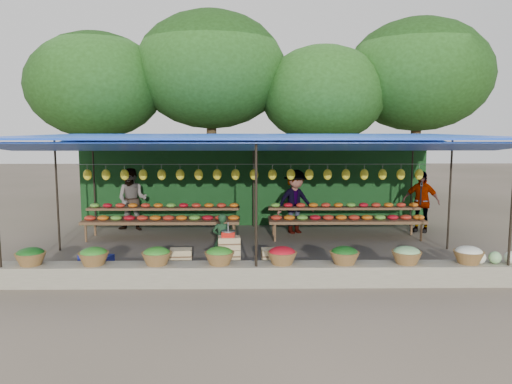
{
  "coord_description": "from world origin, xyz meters",
  "views": [
    {
      "loc": [
        -0.12,
        -12.06,
        3.0
      ],
      "look_at": [
        0.04,
        0.2,
        1.42
      ],
      "focal_mm": 35.0,
      "sensor_mm": 36.0,
      "label": 1
    }
  ],
  "objects_px": {
    "vendor_seated": "(222,238)",
    "blue_crate_back": "(92,261)",
    "crate_counter": "(228,258)",
    "weighing_scale": "(228,233)",
    "blue_crate_front": "(101,262)"
  },
  "relations": [
    {
      "from": "weighing_scale",
      "to": "vendor_seated",
      "type": "distance_m",
      "value": 0.86
    },
    {
      "from": "weighing_scale",
      "to": "blue_crate_back",
      "type": "bearing_deg",
      "value": 171.19
    },
    {
      "from": "blue_crate_back",
      "to": "weighing_scale",
      "type": "bearing_deg",
      "value": 12.42
    },
    {
      "from": "blue_crate_back",
      "to": "vendor_seated",
      "type": "bearing_deg",
      "value": 28.13
    },
    {
      "from": "weighing_scale",
      "to": "blue_crate_front",
      "type": "relative_size",
      "value": 0.63
    },
    {
      "from": "crate_counter",
      "to": "weighing_scale",
      "type": "distance_m",
      "value": 0.53
    },
    {
      "from": "weighing_scale",
      "to": "blue_crate_front",
      "type": "bearing_deg",
      "value": 172.63
    },
    {
      "from": "crate_counter",
      "to": "weighing_scale",
      "type": "height_order",
      "value": "weighing_scale"
    },
    {
      "from": "weighing_scale",
      "to": "blue_crate_back",
      "type": "xyz_separation_m",
      "value": [
        -2.96,
        0.46,
        -0.7
      ]
    },
    {
      "from": "crate_counter",
      "to": "blue_crate_back",
      "type": "distance_m",
      "value": 2.99
    },
    {
      "from": "vendor_seated",
      "to": "blue_crate_back",
      "type": "relative_size",
      "value": 2.28
    },
    {
      "from": "weighing_scale",
      "to": "vendor_seated",
      "type": "xyz_separation_m",
      "value": [
        -0.18,
        0.8,
        -0.29
      ]
    },
    {
      "from": "crate_counter",
      "to": "weighing_scale",
      "type": "xyz_separation_m",
      "value": [
        0.01,
        -0.0,
        0.53
      ]
    },
    {
      "from": "crate_counter",
      "to": "vendor_seated",
      "type": "relative_size",
      "value": 2.13
    },
    {
      "from": "blue_crate_front",
      "to": "blue_crate_back",
      "type": "distance_m",
      "value": 0.23
    }
  ]
}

